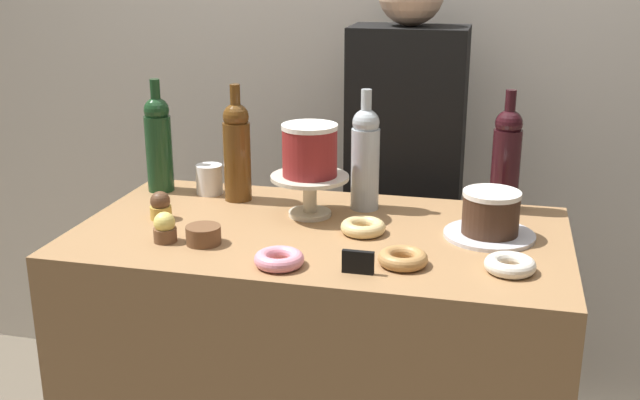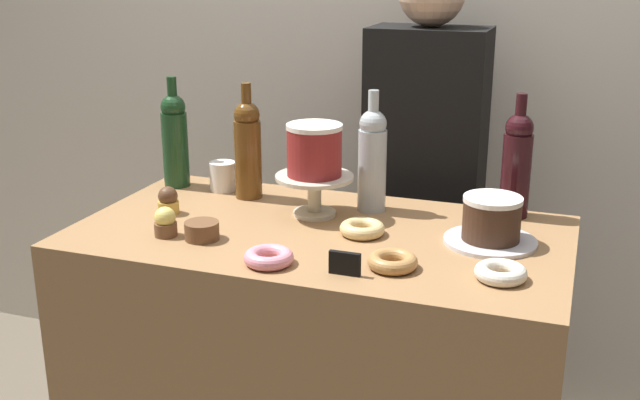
% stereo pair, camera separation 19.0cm
% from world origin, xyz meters
% --- Properties ---
extents(back_wall, '(6.00, 0.05, 2.60)m').
position_xyz_m(back_wall, '(0.00, 0.91, 1.30)').
color(back_wall, silver).
rests_on(back_wall, ground_plane).
extents(display_counter, '(1.22, 0.67, 0.95)m').
position_xyz_m(display_counter, '(0.00, 0.00, 0.47)').
color(display_counter, '#997047').
rests_on(display_counter, ground_plane).
extents(cake_stand_pedestal, '(0.21, 0.21, 0.11)m').
position_xyz_m(cake_stand_pedestal, '(-0.05, 0.11, 1.02)').
color(cake_stand_pedestal, beige).
rests_on(cake_stand_pedestal, display_counter).
extents(white_layer_cake, '(0.15, 0.15, 0.14)m').
position_xyz_m(white_layer_cake, '(-0.05, 0.11, 1.13)').
color(white_layer_cake, maroon).
rests_on(white_layer_cake, cake_stand_pedestal).
extents(silver_serving_platter, '(0.22, 0.22, 0.01)m').
position_xyz_m(silver_serving_platter, '(0.41, 0.05, 0.95)').
color(silver_serving_platter, silver).
rests_on(silver_serving_platter, display_counter).
extents(chocolate_round_cake, '(0.14, 0.14, 0.11)m').
position_xyz_m(chocolate_round_cake, '(0.41, 0.05, 1.01)').
color(chocolate_round_cake, '#3D2619').
rests_on(chocolate_round_cake, silver_serving_platter).
extents(wine_bottle_green, '(0.08, 0.08, 0.33)m').
position_xyz_m(wine_bottle_green, '(-0.53, 0.23, 1.09)').
color(wine_bottle_green, '#193D1E').
rests_on(wine_bottle_green, display_counter).
extents(wine_bottle_clear, '(0.08, 0.08, 0.33)m').
position_xyz_m(wine_bottle_clear, '(0.08, 0.20, 1.09)').
color(wine_bottle_clear, '#B2BCC1').
rests_on(wine_bottle_clear, display_counter).
extents(wine_bottle_dark_red, '(0.08, 0.08, 0.33)m').
position_xyz_m(wine_bottle_dark_red, '(0.44, 0.28, 1.09)').
color(wine_bottle_dark_red, black).
rests_on(wine_bottle_dark_red, display_counter).
extents(wine_bottle_amber, '(0.08, 0.08, 0.33)m').
position_xyz_m(wine_bottle_amber, '(-0.28, 0.19, 1.09)').
color(wine_bottle_amber, '#5B3814').
rests_on(wine_bottle_amber, display_counter).
extents(cupcake_lemon, '(0.06, 0.06, 0.07)m').
position_xyz_m(cupcake_lemon, '(-0.34, -0.16, 0.98)').
color(cupcake_lemon, brown).
rests_on(cupcake_lemon, display_counter).
extents(cupcake_chocolate, '(0.06, 0.06, 0.07)m').
position_xyz_m(cupcake_chocolate, '(-0.42, -0.01, 0.98)').
color(cupcake_chocolate, gold).
rests_on(cupcake_chocolate, display_counter).
extents(donut_sugar, '(0.11, 0.11, 0.03)m').
position_xyz_m(donut_sugar, '(0.46, -0.16, 0.96)').
color(donut_sugar, silver).
rests_on(donut_sugar, display_counter).
extents(donut_glazed, '(0.11, 0.11, 0.03)m').
position_xyz_m(donut_glazed, '(0.11, 0.01, 0.96)').
color(donut_glazed, '#E0C17F').
rests_on(donut_glazed, display_counter).
extents(donut_maple, '(0.11, 0.11, 0.03)m').
position_xyz_m(donut_maple, '(0.23, -0.18, 0.96)').
color(donut_maple, '#B27F47').
rests_on(donut_maple, display_counter).
extents(donut_pink, '(0.11, 0.11, 0.03)m').
position_xyz_m(donut_pink, '(-0.03, -0.24, 0.96)').
color(donut_pink, pink).
rests_on(donut_pink, display_counter).
extents(cookie_stack, '(0.08, 0.08, 0.04)m').
position_xyz_m(cookie_stack, '(-0.25, -0.15, 0.97)').
color(cookie_stack, brown).
rests_on(cookie_stack, display_counter).
extents(price_sign_chalkboard, '(0.07, 0.01, 0.05)m').
position_xyz_m(price_sign_chalkboard, '(0.14, -0.24, 0.97)').
color(price_sign_chalkboard, black).
rests_on(price_sign_chalkboard, display_counter).
extents(coffee_cup_ceramic, '(0.08, 0.08, 0.08)m').
position_xyz_m(coffee_cup_ceramic, '(-0.38, 0.23, 0.99)').
color(coffee_cup_ceramic, white).
rests_on(coffee_cup_ceramic, display_counter).
extents(barista_figure, '(0.36, 0.22, 1.60)m').
position_xyz_m(barista_figure, '(0.13, 0.62, 0.84)').
color(barista_figure, black).
rests_on(barista_figure, ground_plane).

